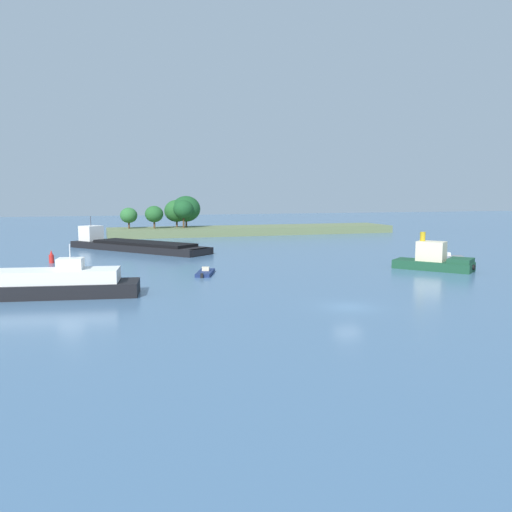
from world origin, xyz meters
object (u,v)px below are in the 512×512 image
small_motorboat (205,273)px  cargo_barge (135,245)px  fishing_skiff (446,256)px  channel_buoy_red (51,258)px  tugboat (435,260)px  white_riverboat (48,284)px

small_motorboat → cargo_barge: bearing=101.7°
fishing_skiff → small_motorboat: bearing=-172.2°
cargo_barge → channel_buoy_red: cargo_barge is taller
tugboat → cargo_barge: (-36.30, 35.94, -0.33)m
small_motorboat → fishing_skiff: bearing=7.8°
tugboat → cargo_barge: bearing=135.3°
fishing_skiff → cargo_barge: (-45.90, 25.52, 0.72)m
white_riverboat → fishing_skiff: bearing=14.5°
fishing_skiff → white_riverboat: 59.02m
white_riverboat → small_motorboat: bearing=27.9°
tugboat → cargo_barge: 51.08m
small_motorboat → channel_buoy_red: 25.64m
fishing_skiff → small_motorboat: size_ratio=0.95×
tugboat → small_motorboat: (-29.91, 5.01, -1.03)m
tugboat → white_riverboat: (-47.53, -4.34, 0.01)m
small_motorboat → channel_buoy_red: bearing=138.5°
white_riverboat → channel_buoy_red: (-1.60, 26.32, -0.45)m
fishing_skiff → white_riverboat: (-57.13, -14.77, 1.06)m
tugboat → small_motorboat: tugboat is taller
white_riverboat → cargo_barge: size_ratio=0.68×
small_motorboat → channel_buoy_red: (-19.21, 16.97, 0.59)m
channel_buoy_red → cargo_barge: bearing=47.4°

